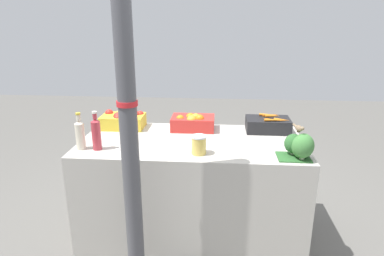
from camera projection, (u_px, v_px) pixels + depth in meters
The scene contains 11 objects.
ground_plane at pixel (192, 232), 2.91m from camera, with size 10.00×10.00×0.00m, color #605E59.
market_table at pixel (192, 188), 2.79m from camera, with size 1.72×0.84×0.83m, color #B7B2A8.
support_pole at pixel (128, 122), 1.98m from camera, with size 0.12×0.12×2.32m.
apple_crate at pixel (124, 120), 2.94m from camera, with size 0.36×0.24×0.15m.
orange_crate at pixel (193, 122), 2.89m from camera, with size 0.36×0.24×0.14m.
carrot_crate at pixel (268, 124), 2.85m from camera, with size 0.36×0.24×0.14m.
broccoli_pile at pixel (301, 146), 2.29m from camera, with size 0.23×0.22×0.19m.
juice_bottle_cloudy at pixel (80, 134), 2.45m from camera, with size 0.07×0.07×0.27m.
juice_bottle_ruby at pixel (96, 133), 2.44m from camera, with size 0.06×0.06×0.28m.
pickle_jar at pixel (199, 145), 2.37m from camera, with size 0.11×0.11×0.13m.
sparrow_bird at pixel (299, 128), 2.25m from camera, with size 0.06×0.13×0.05m.
Camera 1 is at (0.20, -2.49, 1.75)m, focal length 32.00 mm.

